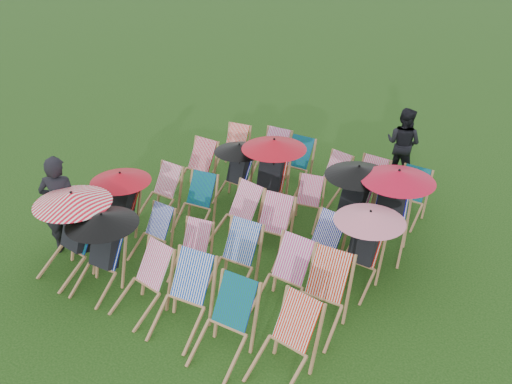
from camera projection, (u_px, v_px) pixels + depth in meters
The scene contains 33 objects.
ground at pixel (250, 246), 9.88m from camera, with size 100.00×100.00×0.00m, color black.
deckchair_0 at pixel (70, 232), 8.89m from camera, with size 1.20×1.26×1.42m.
deckchair_1 at pixel (100, 251), 8.56m from camera, with size 1.08×1.14×1.28m.
deckchair_2 at pixel (142, 283), 8.21m from camera, with size 0.74×0.95×0.95m.
deckchair_3 at pixel (182, 298), 7.83m from camera, with size 0.78×1.01×1.03m.
deckchair_4 at pixel (223, 325), 7.39m from camera, with size 0.70×0.95×1.00m.
deckchair_5 at pixel (284, 343), 7.11m from camera, with size 0.74×0.97×0.98m.
deckchair_6 at pixel (118, 204), 9.85m from camera, with size 1.04×1.09×1.23m.
deckchair_7 at pixel (151, 234), 9.45m from camera, with size 0.56×0.76×0.81m.
deckchair_8 at pixel (191, 252), 9.01m from camera, with size 0.66×0.83×0.81m.
deckchair_9 at pixel (233, 260), 8.70m from camera, with size 0.68×0.92×0.97m.
deckchair_10 at pixel (283, 278), 8.28m from camera, with size 0.69×0.93×0.98m.
deckchair_11 at pixel (320, 296), 7.88m from camera, with size 0.74×0.99×1.03m.
deckchair_12 at pixel (160, 193), 10.63m from camera, with size 0.62×0.85×0.90m.
deckchair_13 at pixel (195, 203), 10.27m from camera, with size 0.70×0.90×0.91m.
deckchair_14 at pixel (235, 217), 9.80m from camera, with size 0.78×0.99×0.98m.
deckchair_15 at pixel (269, 230), 9.44m from camera, with size 0.72×0.94×0.96m.
deckchair_16 at pixel (319, 246), 9.07m from camera, with size 0.70×0.89×0.90m.
deckchair_17 at pixel (362, 248), 8.64m from camera, with size 1.08×1.12×1.28m.
deckchair_18 at pixel (195, 168), 11.47m from camera, with size 0.65×0.91×0.97m.
deckchair_19 at pixel (235, 171), 11.07m from camera, with size 0.97×1.01×1.16m.
deckchair_20 at pixel (269, 174), 10.62m from camera, with size 1.20×1.31×1.43m.
deckchair_21 at pixel (306, 203), 10.37m from camera, with size 0.68×0.84×0.82m.
deckchair_22 at pixel (351, 201), 9.81m from camera, with size 1.15×1.21×1.36m.
deckchair_23 at pixel (390, 210), 9.47m from camera, with size 1.22×1.33×1.45m.
deckchair_24 at pixel (232, 149), 12.38m from camera, with size 0.69×0.89×0.89m.
deckchair_25 at pixel (270, 156), 11.95m from camera, with size 0.70×0.94×0.98m.
deckchair_26 at pixel (293, 164), 11.63m from camera, with size 0.64×0.89×0.95m.
deckchair_27 at pixel (330, 178), 11.20m from camera, with size 0.71×0.88×0.86m.
deckchair_28 at pixel (366, 187), 10.79m from camera, with size 0.67×0.90×0.95m.
deckchair_29 at pixel (408, 197), 10.47m from camera, with size 0.63×0.86×0.91m.
person_left at pixel (61, 206), 9.33m from camera, with size 0.65×0.43×1.78m, color black.
person_rear at pixel (403, 144), 11.82m from camera, with size 0.76×0.59×1.55m, color black.
Camera 1 is at (4.57, -6.84, 5.55)m, focal length 40.00 mm.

